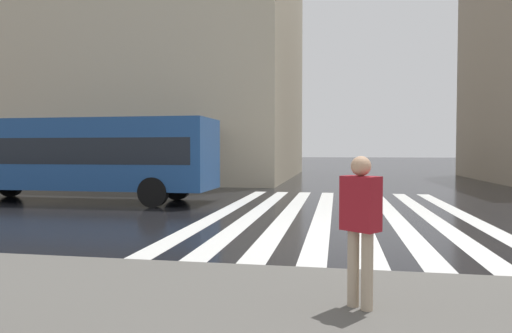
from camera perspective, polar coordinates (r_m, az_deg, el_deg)
ground_plane at (r=10.00m, az=17.37°, el=-8.94°), size 220.00×220.00×0.00m
zebra_crossing at (r=13.86m, az=10.53°, el=-5.79°), size 13.00×7.50×0.01m
haussmann_block_mid at (r=34.82m, az=-12.96°, el=16.58°), size 18.78×20.24×21.74m
city_bus at (r=18.13m, az=-22.66°, el=1.50°), size 2.60×11.00×3.00m
pedestrian_in_red_jacket at (r=5.14m, az=13.00°, el=-6.46°), size 0.43×0.46×1.68m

